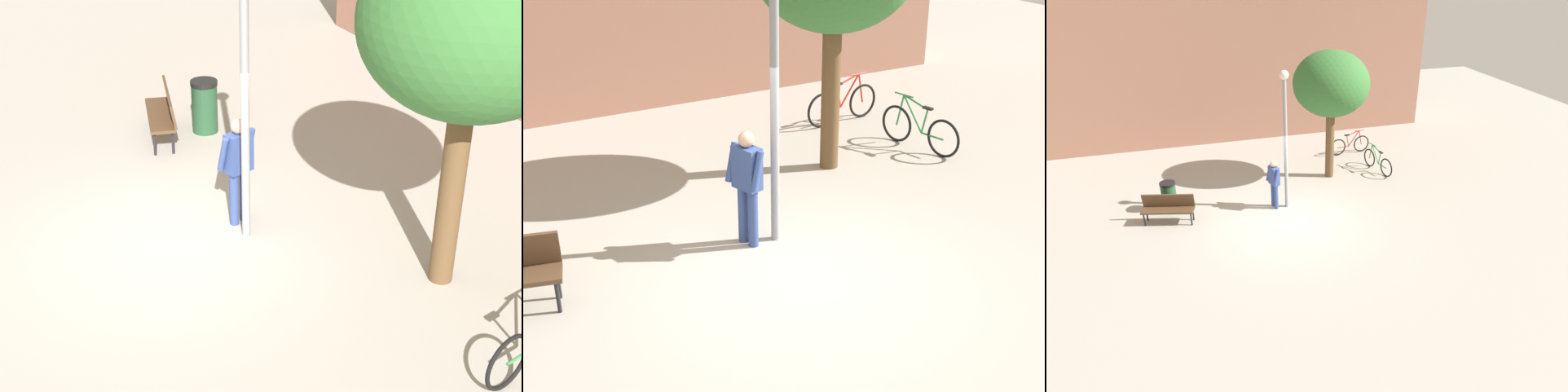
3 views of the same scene
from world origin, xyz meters
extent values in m
plane|color=#A8A399|center=(0.00, 0.00, 0.00)|extent=(36.00, 36.00, 0.00)
cube|color=#9E6B56|center=(0.00, 8.54, 3.78)|extent=(16.81, 2.00, 7.56)
cylinder|color=gray|center=(0.20, 1.01, 2.12)|extent=(0.12, 0.12, 4.24)
sphere|color=#F2EACC|center=(0.20, 1.01, 4.36)|extent=(0.28, 0.28, 0.28)
cylinder|color=#334784|center=(-0.17, 0.98, 0.42)|extent=(0.14, 0.14, 0.85)
cylinder|color=#334784|center=(-0.23, 1.18, 0.42)|extent=(0.14, 0.14, 0.85)
cube|color=#334784|center=(-0.20, 1.08, 1.15)|extent=(0.33, 0.45, 0.60)
sphere|color=tan|center=(-0.20, 1.08, 1.56)|extent=(0.22, 0.22, 0.22)
cylinder|color=#334784|center=(-0.17, 0.83, 1.18)|extent=(0.25, 0.15, 0.55)
cylinder|color=#334784|center=(-0.32, 1.30, 1.18)|extent=(0.25, 0.15, 0.55)
cube|color=#513823|center=(-3.60, 1.02, 0.45)|extent=(1.66, 0.83, 0.06)
cube|color=#513823|center=(-3.55, 1.20, 0.70)|extent=(1.58, 0.53, 0.44)
cylinder|color=black|center=(-2.94, 0.68, 0.21)|extent=(0.05, 0.05, 0.42)
cylinder|color=black|center=(-4.33, 1.05, 0.21)|extent=(0.05, 0.05, 0.42)
cylinder|color=black|center=(-2.86, 0.99, 0.21)|extent=(0.05, 0.05, 0.42)
cylinder|color=black|center=(-4.25, 1.36, 0.21)|extent=(0.05, 0.05, 0.42)
cylinder|color=brown|center=(2.33, 2.89, 1.28)|extent=(0.32, 0.32, 2.57)
ellipsoid|color=#346E32|center=(2.33, 2.89, 3.50)|extent=(2.68, 2.68, 2.28)
torus|color=black|center=(4.14, 3.31, 0.36)|extent=(0.19, 0.71, 0.71)
torus|color=black|center=(4.35, 2.23, 0.36)|extent=(0.19, 0.71, 0.71)
cylinder|color=#338447|center=(4.21, 2.95, 0.64)|extent=(0.13, 0.50, 0.64)
cylinder|color=#338447|center=(4.22, 2.90, 0.88)|extent=(0.15, 0.58, 0.18)
cylinder|color=#338447|center=(4.27, 2.67, 0.57)|extent=(0.06, 0.14, 0.48)
cylinder|color=#338447|center=(4.31, 2.47, 0.33)|extent=(0.13, 0.50, 0.04)
cylinder|color=#338447|center=(4.15, 3.24, 0.64)|extent=(0.07, 0.17, 0.63)
cube|color=black|center=(4.28, 2.62, 0.83)|extent=(0.12, 0.21, 0.04)
cylinder|color=#338447|center=(4.17, 3.18, 0.95)|extent=(0.12, 0.44, 0.03)
torus|color=black|center=(4.41, 4.81, 0.36)|extent=(0.71, 0.13, 0.71)
torus|color=black|center=(3.32, 4.69, 0.36)|extent=(0.71, 0.13, 0.71)
cylinder|color=red|center=(4.05, 4.77, 0.64)|extent=(0.50, 0.09, 0.64)
cylinder|color=red|center=(4.00, 4.77, 0.88)|extent=(0.58, 0.10, 0.18)
cylinder|color=red|center=(3.77, 4.74, 0.57)|extent=(0.14, 0.05, 0.48)
cylinder|color=red|center=(3.57, 4.72, 0.33)|extent=(0.50, 0.09, 0.04)
cylinder|color=red|center=(4.35, 4.80, 0.64)|extent=(0.17, 0.05, 0.63)
cube|color=black|center=(3.72, 4.73, 0.83)|extent=(0.21, 0.10, 0.04)
cylinder|color=red|center=(4.29, 4.80, 0.95)|extent=(0.44, 0.08, 0.03)
cylinder|color=#234C2D|center=(-3.52, 1.87, 0.46)|extent=(0.48, 0.48, 0.92)
cylinder|color=black|center=(-3.52, 1.87, 0.96)|extent=(0.50, 0.50, 0.08)
camera|label=1|loc=(9.18, -3.04, 6.05)|focal=54.36mm
camera|label=2|loc=(-4.20, -6.88, 4.88)|focal=49.44mm
camera|label=3|loc=(-3.13, -12.47, 7.61)|focal=32.66mm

